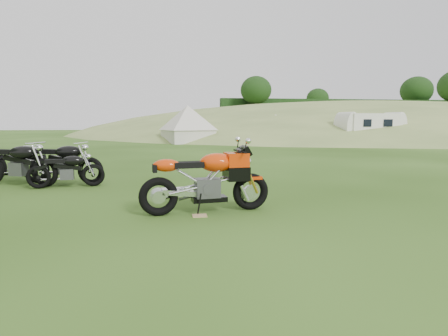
{
  "coord_description": "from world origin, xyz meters",
  "views": [
    {
      "loc": [
        -0.83,
        -6.3,
        1.58
      ],
      "look_at": [
        0.22,
        0.4,
        0.72
      ],
      "focal_mm": 30.0,
      "sensor_mm": 36.0,
      "label": 1
    }
  ],
  "objects": [
    {
      "name": "ground",
      "position": [
        0.0,
        0.0,
        0.0
      ],
      "size": [
        120.0,
        120.0,
        0.0
      ],
      "primitive_type": "plane",
      "color": "#223E0D",
      "rests_on": "ground"
    },
    {
      "name": "vintage_moto_b",
      "position": [
        -3.39,
        3.49,
        0.56
      ],
      "size": [
        2.17,
        1.14,
        1.12
      ],
      "primitive_type": null,
      "rotation": [
        0.0,
        0.0,
        -0.32
      ],
      "color": "black",
      "rests_on": "ground"
    },
    {
      "name": "caravan",
      "position": [
        12.67,
        16.94,
        1.04
      ],
      "size": [
        4.58,
        2.34,
        2.08
      ],
      "primitive_type": null,
      "rotation": [
        0.0,
        0.0,
        0.08
      ],
      "color": "white",
      "rests_on": "ground"
    },
    {
      "name": "tent_right",
      "position": [
        7.69,
        21.97,
        1.13
      ],
      "size": [
        2.68,
        2.68,
        2.26
      ],
      "primitive_type": null,
      "rotation": [
        0.0,
        0.0,
        0.03
      ],
      "color": "beige",
      "rests_on": "ground"
    },
    {
      "name": "vintage_moto_c",
      "position": [
        -3.16,
        2.91,
        0.44
      ],
      "size": [
        1.71,
        0.6,
        0.88
      ],
      "primitive_type": null,
      "rotation": [
        0.0,
        0.0,
        0.13
      ],
      "color": "black",
      "rests_on": "ground"
    },
    {
      "name": "hillside",
      "position": [
        24.0,
        40.0,
        0.0
      ],
      "size": [
        80.0,
        64.0,
        8.0
      ],
      "primitive_type": "ellipsoid",
      "color": "olive",
      "rests_on": "ground"
    },
    {
      "name": "hedgerow",
      "position": [
        24.0,
        40.0,
        0.0
      ],
      "size": [
        36.0,
        1.2,
        8.6
      ],
      "primitive_type": null,
      "color": "#173311",
      "rests_on": "ground"
    },
    {
      "name": "tent_left",
      "position": [
        0.76,
        20.29,
        1.32
      ],
      "size": [
        3.81,
        3.81,
        2.63
      ],
      "primitive_type": null,
      "rotation": [
        0.0,
        0.0,
        0.31
      ],
      "color": "beige",
      "rests_on": "ground"
    },
    {
      "name": "vintage_moto_d",
      "position": [
        -4.75,
        4.38,
        0.5
      ],
      "size": [
        1.93,
        1.18,
        1.01
      ],
      "primitive_type": null,
      "rotation": [
        0.0,
        0.0,
        -0.42
      ],
      "color": "black",
      "rests_on": "ground"
    },
    {
      "name": "sport_motorcycle",
      "position": [
        -0.16,
        -0.02,
        0.65
      ],
      "size": [
        2.21,
        0.79,
        1.29
      ],
      "primitive_type": null,
      "rotation": [
        0.0,
        0.0,
        0.12
      ],
      "color": "red",
      "rests_on": "ground"
    },
    {
      "name": "vintage_moto_a",
      "position": [
        -4.38,
        3.36,
        0.57
      ],
      "size": [
        2.19,
        1.31,
        1.14
      ],
      "primitive_type": null,
      "rotation": [
        0.0,
        0.0,
        -0.4
      ],
      "color": "black",
      "rests_on": "ground"
    },
    {
      "name": "plywood_board",
      "position": [
        -0.29,
        -0.25,
        0.01
      ],
      "size": [
        0.24,
        0.19,
        0.02
      ],
      "primitive_type": "cube",
      "rotation": [
        0.0,
        0.0,
        -0.01
      ],
      "color": "tan",
      "rests_on": "ground"
    }
  ]
}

